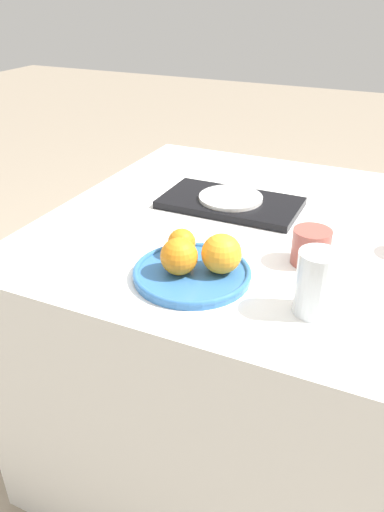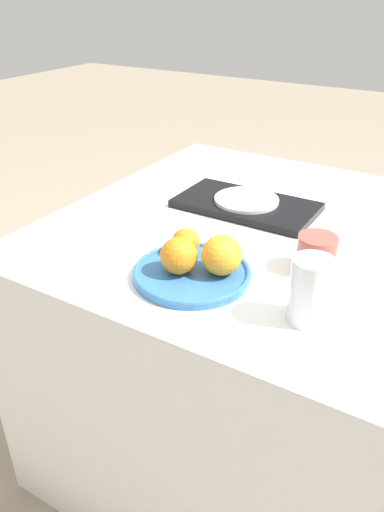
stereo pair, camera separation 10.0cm
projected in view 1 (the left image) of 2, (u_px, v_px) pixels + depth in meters
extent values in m
plane|color=gray|center=(256.00, 439.00, 1.61)|extent=(12.00, 12.00, 0.00)
cube|color=white|center=(265.00, 346.00, 1.43)|extent=(1.13, 1.02, 0.77)
cylinder|color=#336BAD|center=(192.00, 274.00, 1.02)|extent=(0.24, 0.24, 0.01)
torus|color=#336BAD|center=(192.00, 271.00, 1.02)|extent=(0.24, 0.24, 0.01)
sphere|color=orange|center=(179.00, 256.00, 1.00)|extent=(0.08, 0.08, 0.08)
sphere|color=orange|center=(222.00, 254.00, 1.00)|extent=(0.08, 0.08, 0.08)
sphere|color=orange|center=(182.00, 242.00, 1.07)|extent=(0.06, 0.06, 0.06)
cylinder|color=silver|center=(316.00, 283.00, 0.89)|extent=(0.07, 0.07, 0.12)
cube|color=black|center=(230.00, 203.00, 1.34)|extent=(0.37, 0.20, 0.02)
cylinder|color=silver|center=(231.00, 198.00, 1.34)|extent=(0.17, 0.17, 0.01)
cylinder|color=#9E4C42|center=(311.00, 247.00, 1.06)|extent=(0.08, 0.08, 0.08)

